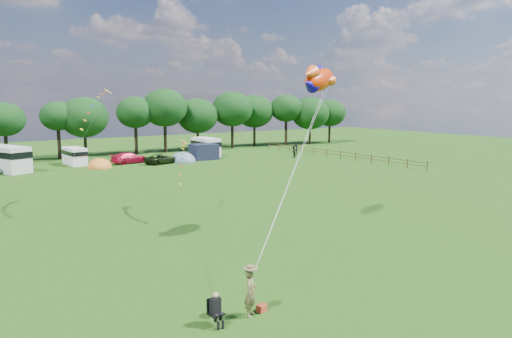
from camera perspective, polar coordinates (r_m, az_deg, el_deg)
ground_plane at (r=28.73m, az=9.16°, el=-9.81°), size 180.00×180.00×0.00m
tree_line at (r=78.61m, az=-16.41°, el=6.03°), size 102.98×10.98×10.27m
fence at (r=74.84m, az=8.85°, el=1.83°), size 0.12×33.12×1.20m
car_c at (r=69.66m, az=-14.29°, el=1.24°), size 5.20×3.01×1.47m
car_d at (r=68.24m, az=-10.74°, el=1.14°), size 5.21×3.47×1.31m
campervan_b at (r=66.41m, az=-26.54°, el=1.11°), size 4.82×6.87×3.10m
campervan_c at (r=70.20m, az=-20.02°, el=1.46°), size 2.24×4.78×2.30m
campervan_d at (r=76.25m, az=-5.75°, el=2.60°), size 2.61×5.74×2.77m
tent_orange at (r=66.00m, az=-17.43°, el=0.12°), size 3.16×3.46×2.47m
tent_greyblue at (r=69.79m, az=-8.37°, el=0.83°), size 3.70×4.05×2.75m
awning_navy at (r=71.98m, az=-6.00°, el=1.97°), size 3.69×3.04×2.23m
kite_flyer at (r=20.78m, az=-0.60°, el=-13.95°), size 0.86×0.83×1.99m
camp_chair at (r=20.14m, az=-4.70°, el=-15.28°), size 0.59×0.59×1.36m
kite_bag at (r=21.50m, az=0.63°, el=-15.59°), size 0.50×0.42×0.31m
fish_kite at (r=32.72m, az=7.05°, el=10.13°), size 4.14×2.76×2.19m
streamer_kite_b at (r=41.18m, az=-17.80°, el=6.97°), size 4.18×4.68×3.79m
streamer_kite_c at (r=38.08m, az=-8.37°, el=1.71°), size 3.06×4.98×2.80m
walker_a at (r=73.99m, az=4.30°, el=1.97°), size 0.99×0.83×1.75m
walker_b at (r=78.49m, az=4.61°, el=2.29°), size 1.17×1.02×1.66m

